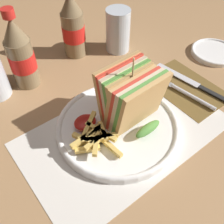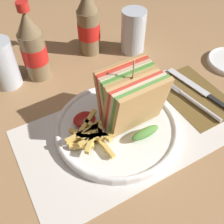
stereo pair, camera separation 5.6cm
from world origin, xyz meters
The scene contains 13 objects.
ground_plane centered at (0.00, 0.00, 0.00)m, with size 4.00×4.00×0.00m, color #9E754C.
placemat centered at (0.04, -0.04, 0.00)m, with size 0.44×0.26×0.00m.
plate_main centered at (0.03, -0.03, 0.01)m, with size 0.27×0.27×0.02m.
club_sandwich centered at (0.06, -0.03, 0.08)m, with size 0.12×0.12×0.16m.
fries_pile centered at (-0.04, -0.03, 0.03)m, with size 0.09×0.12×0.02m.
ketchup_blob centered at (-0.03, 0.01, 0.03)m, with size 0.05×0.04×0.02m.
napkin centered at (0.25, -0.03, 0.00)m, with size 0.14×0.20×0.00m.
fork centered at (0.23, -0.05, 0.01)m, with size 0.04×0.20×0.01m.
knife centered at (0.27, -0.03, 0.01)m, with size 0.05×0.22×0.00m.
coke_bottle_near centered at (-0.05, 0.24, 0.09)m, with size 0.06×0.06×0.20m.
coke_bottle_far centered at (0.11, 0.27, 0.09)m, with size 0.06×0.06×0.20m.
glass_near centered at (0.22, 0.22, 0.06)m, with size 0.07×0.07×0.12m.
glass_far centered at (-0.13, 0.25, 0.05)m, with size 0.07×0.07×0.12m.
Camera 2 is at (-0.16, -0.33, 0.45)m, focal length 42.00 mm.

